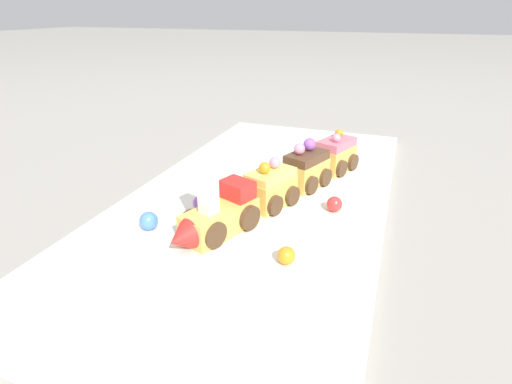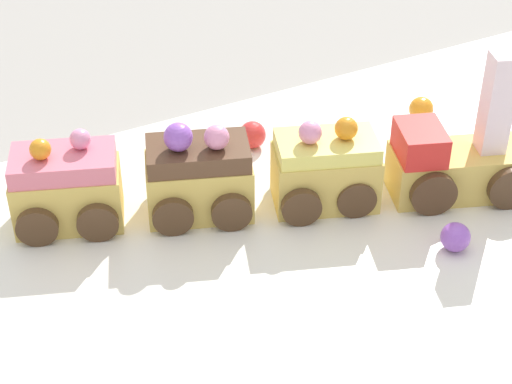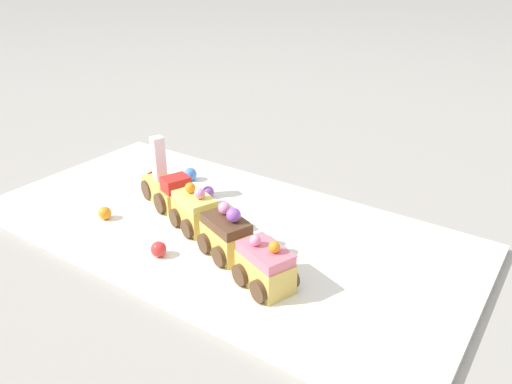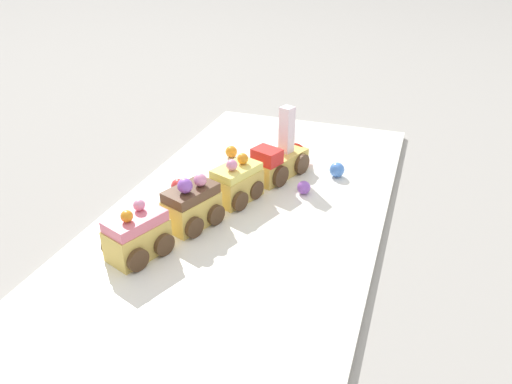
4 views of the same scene
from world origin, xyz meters
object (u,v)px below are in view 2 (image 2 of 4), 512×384
at_px(cake_train_locomotive, 473,161).
at_px(cake_car_lemon, 325,171).
at_px(cake_car_chocolate, 199,178).
at_px(gumball_orange, 421,109).
at_px(gumball_purple, 455,237).
at_px(gumball_red, 252,135).
at_px(cake_car_strawberry, 67,189).

relative_size(cake_train_locomotive, cake_car_lemon, 1.62).
bearing_deg(cake_car_chocolate, gumball_orange, 28.59).
bearing_deg(gumball_orange, gumball_purple, -119.47).
height_order(cake_car_lemon, cake_car_chocolate, cake_car_chocolate).
relative_size(cake_car_chocolate, gumball_red, 3.86).
distance_m(gumball_red, gumball_purple, 0.20).
height_order(cake_car_lemon, gumball_purple, cake_car_lemon).
bearing_deg(gumball_orange, gumball_red, 168.87).
height_order(cake_train_locomotive, gumball_red, cake_train_locomotive).
relative_size(cake_car_lemon, gumball_orange, 4.10).
distance_m(cake_car_lemon, cake_car_strawberry, 0.19).
xyz_separation_m(cake_car_lemon, gumball_purple, (0.05, -0.09, -0.02)).
height_order(cake_car_lemon, gumball_red, cake_car_lemon).
relative_size(cake_train_locomotive, gumball_purple, 6.75).
relative_size(cake_car_strawberry, gumball_red, 3.86).
height_order(cake_train_locomotive, cake_car_chocolate, cake_train_locomotive).
bearing_deg(cake_car_chocolate, gumball_purple, -21.61).
xyz_separation_m(gumball_red, gumball_purple, (0.06, -0.19, -0.00)).
xyz_separation_m(gumball_orange, gumball_red, (-0.15, 0.03, 0.00)).
bearing_deg(gumball_purple, gumball_red, 108.27).
distance_m(cake_train_locomotive, gumball_purple, 0.08).
relative_size(cake_car_lemon, gumball_purple, 4.16).
height_order(cake_car_lemon, cake_car_strawberry, same).
distance_m(cake_car_lemon, gumball_orange, 0.16).
xyz_separation_m(cake_car_strawberry, gumball_purple, (0.23, -0.16, -0.02)).
bearing_deg(gumball_purple, gumball_orange, 60.53).
bearing_deg(gumball_red, cake_car_strawberry, -170.39).
bearing_deg(gumball_orange, cake_car_strawberry, 179.70).
distance_m(cake_car_lemon, gumball_purple, 0.11).
height_order(cake_train_locomotive, cake_car_lemon, cake_train_locomotive).
xyz_separation_m(cake_car_lemon, gumball_orange, (0.14, 0.07, -0.02)).
relative_size(cake_train_locomotive, cake_car_strawberry, 1.62).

